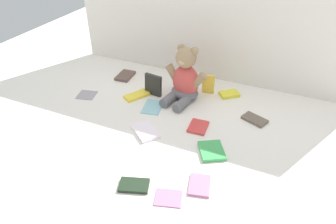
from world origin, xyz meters
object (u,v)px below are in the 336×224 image
book_case_0 (152,107)px  book_case_1 (229,94)px  book_case_12 (145,131)px  book_case_9 (137,95)px  book_case_6 (255,119)px  book_case_7 (125,76)px  book_case_10 (200,185)px  book_case_8 (87,94)px  book_case_11 (198,127)px  teddy_bear (185,80)px  book_case_3 (212,151)px  book_case_13 (153,85)px  book_case_2 (134,185)px  book_case_4 (168,197)px  book_case_5 (208,84)px

book_case_0 → book_case_1: 0.44m
book_case_12 → book_case_0: bearing=56.0°
book_case_9 → book_case_12: 0.32m
book_case_6 → book_case_7: bearing=102.3°
book_case_1 → book_case_10: 0.69m
book_case_12 → book_case_9: bearing=74.6°
book_case_1 → book_case_10: size_ratio=0.97×
book_case_7 → book_case_12: size_ratio=0.93×
book_case_0 → book_case_1: size_ratio=1.31×
book_case_8 → book_case_10: (0.78, -0.37, 0.00)m
book_case_9 → book_case_11: book_case_9 is taller
teddy_bear → book_case_11: bearing=-44.7°
book_case_8 → book_case_1: bearing=-80.4°
book_case_3 → book_case_13: 0.55m
book_case_13 → book_case_3: bearing=-29.7°
book_case_2 → book_case_12: (-0.11, 0.31, 0.00)m
teddy_bear → book_case_3: size_ratio=2.49×
book_case_1 → book_case_7: (-0.64, -0.04, -0.00)m
teddy_bear → book_case_8: 0.55m
book_case_4 → book_case_12: size_ratio=0.70×
book_case_2 → book_case_12: 0.33m
book_case_10 → book_case_1: bearing=-98.5°
book_case_12 → book_case_13: bearing=58.6°
teddy_bear → book_case_10: bearing=-53.6°
book_case_13 → book_case_2: bearing=-63.0°
book_case_0 → book_case_9: size_ratio=0.99×
teddy_bear → book_case_10: 0.64m
book_case_7 → book_case_6: bearing=165.9°
book_case_7 → book_case_9: (0.17, -0.17, -0.00)m
book_case_12 → book_case_13: 0.35m
book_case_4 → book_case_6: (0.20, 0.60, 0.00)m
book_case_6 → book_case_8: 0.91m
teddy_bear → book_case_1: size_ratio=2.90×
book_case_12 → book_case_8: bearing=109.0°
teddy_bear → book_case_10: (0.28, -0.56, -0.11)m
book_case_11 → book_case_12: book_case_12 is taller
book_case_9 → book_case_12: bearing=-23.7°
teddy_bear → book_case_0: size_ratio=2.22×
book_case_10 → book_case_0: bearing=-59.1°
book_case_4 → book_case_10: (0.09, 0.10, 0.00)m
book_case_11 → book_case_5: bearing=96.2°
book_case_4 → book_case_13: (-0.36, 0.63, 0.05)m
book_case_2 → book_case_3: bearing=126.2°
book_case_5 → book_case_12: book_case_5 is taller
book_case_4 → book_case_12: (-0.25, 0.31, 0.00)m
book_case_3 → book_case_8: book_case_3 is taller
book_case_1 → book_case_6: size_ratio=0.88×
teddy_bear → book_case_3: (0.27, -0.36, -0.10)m
book_case_7 → book_case_10: (0.70, -0.64, -0.00)m
book_case_3 → book_case_5: 0.49m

